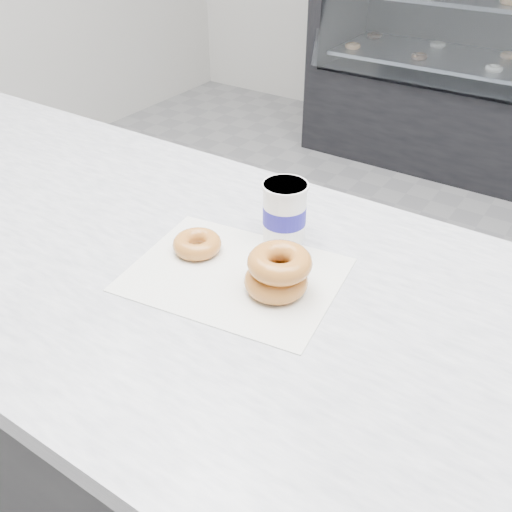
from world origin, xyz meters
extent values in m
plane|color=gray|center=(0.00, 0.00, 0.00)|extent=(5.00, 5.00, 0.00)
cube|color=#333335|center=(0.00, -0.60, 0.43)|extent=(3.00, 0.70, 0.86)
cube|color=silver|center=(0.00, -0.60, 0.88)|extent=(3.06, 0.76, 0.04)
cube|color=silver|center=(-0.02, -0.58, 0.90)|extent=(0.37, 0.31, 0.00)
torus|color=gold|center=(-0.12, -0.56, 0.92)|extent=(0.09, 0.09, 0.03)
torus|color=gold|center=(0.06, -0.58, 0.92)|extent=(0.10, 0.10, 0.04)
torus|color=gold|center=(0.06, -0.58, 0.96)|extent=(0.13, 0.13, 0.04)
cylinder|color=white|center=(-0.01, -0.44, 0.96)|extent=(0.10, 0.10, 0.11)
cylinder|color=white|center=(-0.01, -0.44, 1.01)|extent=(0.08, 0.08, 0.01)
cylinder|color=navy|center=(-0.01, -0.44, 0.95)|extent=(0.10, 0.10, 0.03)
camera|label=1|loc=(0.43, -1.20, 1.46)|focal=40.00mm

